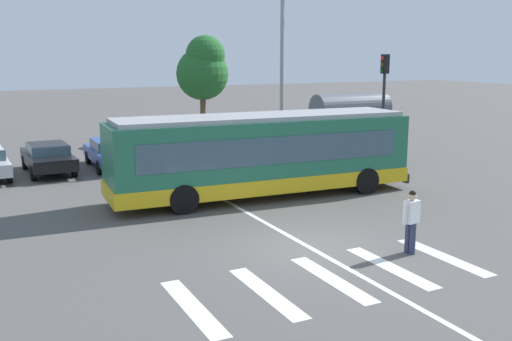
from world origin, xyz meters
The scene contains 14 objects.
ground_plane centered at (0.00, 0.00, 0.00)m, with size 160.00×160.00×0.00m, color #514F4C.
city_transit_bus centered at (1.50, 5.77, 1.59)m, with size 11.54×3.16×3.06m.
pedestrian_crossing_street centered at (2.15, -1.61, 0.97)m, with size 0.57×0.33×1.72m.
parked_car_black centered at (-5.06, 13.87, 0.77)m, with size 1.97×4.55×1.35m.
parked_car_blue centered at (-2.26, 13.85, 0.77)m, with size 1.91×4.52×1.35m.
parked_car_charcoal centered at (0.44, 13.47, 0.77)m, with size 1.94×4.53×1.35m.
parked_car_teal centered at (3.13, 13.89, 0.77)m, with size 1.93×4.53×1.35m.
parked_car_champagne centered at (5.59, 13.51, 0.77)m, with size 1.92×4.52×1.35m.
traffic_light_far_corner centered at (9.67, 9.08, 3.47)m, with size 0.33×0.32×5.22m.
bus_stop_shelter centered at (9.64, 11.68, 2.42)m, with size 4.21×1.54×3.25m.
twin_arm_street_lamp centered at (6.05, 12.54, 5.41)m, with size 4.91×0.32×8.72m.
background_tree_right centered at (5.19, 21.03, 4.34)m, with size 3.25×3.25×6.38m.
crosswalk_painted_stripes centered at (-0.72, -2.22, 0.00)m, with size 7.42×3.15×0.01m.
lane_center_line centered at (0.01, 2.00, 0.00)m, with size 0.16×24.00×0.01m, color silver.
Camera 1 is at (-8.07, -12.95, 5.20)m, focal length 40.65 mm.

